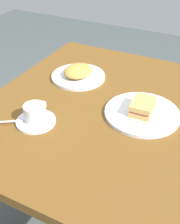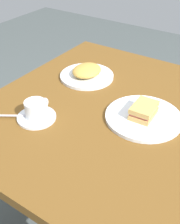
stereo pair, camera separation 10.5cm
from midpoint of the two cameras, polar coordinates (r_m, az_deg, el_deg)
name	(u,v)px [view 1 (the left image)]	position (r m, az deg, el deg)	size (l,w,h in m)	color
ground_plane	(98,216)	(1.68, -0.20, -20.34)	(6.00, 6.00, 0.00)	#464E4D
dining_table	(101,131)	(1.22, -0.25, -3.95)	(1.05, 0.90, 0.75)	brown
sandwich_plate	(142,113)	(1.09, 7.75, -0.36)	(0.29, 0.29, 0.01)	white
sandwich_front	(143,107)	(1.07, 7.79, 0.97)	(0.12, 0.08, 0.05)	tan
coffee_saucer	(36,121)	(1.07, -13.57, -1.92)	(0.15, 0.15, 0.01)	white
coffee_cup	(35,112)	(1.05, -13.80, -0.17)	(0.11, 0.08, 0.06)	white
spoon	(15,121)	(1.08, -17.53, -1.83)	(0.06, 0.09, 0.01)	silver
side_plate	(78,76)	(1.33, -4.62, 7.08)	(0.25, 0.25, 0.01)	silver
side_food_pile	(78,71)	(1.32, -4.68, 8.19)	(0.15, 0.12, 0.04)	#BF923E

